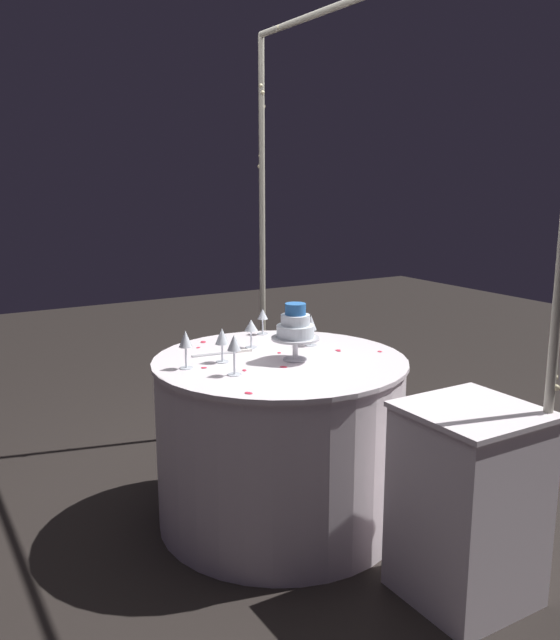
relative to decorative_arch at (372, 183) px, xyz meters
name	(u,v)px	position (x,y,z in m)	size (l,w,h in m)	color
ground_plane	(280,517)	(0.00, -0.51, -1.60)	(12.00, 12.00, 0.00)	black
decorative_arch	(372,183)	(0.00, 0.00, 0.00)	(2.19, 0.06, 2.46)	#B7B29E
main_table	(280,440)	(0.00, -0.51, -1.20)	(1.18, 1.18, 0.80)	white
side_table	(468,504)	(0.90, -0.20, -1.21)	(0.47, 0.47, 0.78)	white
tiered_cake	(295,328)	(0.06, -0.46, -0.64)	(0.22, 0.22, 0.26)	silver
wine_glass_0	(186,341)	(-0.07, -0.94, -0.67)	(0.06, 0.06, 0.17)	silver
wine_glass_1	(234,345)	(0.12, -0.81, -0.66)	(0.06, 0.06, 0.18)	silver
wine_glass_2	(222,338)	(-0.08, -0.76, -0.68)	(0.06, 0.06, 0.16)	silver
wine_glass_3	(251,327)	(-0.25, -0.53, -0.69)	(0.07, 0.07, 0.14)	silver
wine_glass_4	(311,324)	(-0.13, -0.25, -0.69)	(0.06, 0.06, 0.15)	silver
wine_glass_5	(263,316)	(-0.47, -0.33, -0.70)	(0.06, 0.06, 0.14)	silver
cake_knife	(226,353)	(-0.21, -0.68, -0.79)	(0.07, 0.29, 0.01)	silver
rose_petal_0	(279,353)	(-0.09, -0.46, -0.79)	(0.02, 0.02, 0.00)	#E02D47
rose_petal_1	(198,348)	(-0.38, -0.75, -0.79)	(0.02, 0.02, 0.00)	#E02D47
rose_petal_2	(338,350)	(0.01, -0.19, -0.79)	(0.03, 0.02, 0.00)	#E02D47
rose_petal_3	(249,393)	(0.37, -0.87, -0.79)	(0.03, 0.02, 0.00)	#E02D47
rose_petal_4	(244,370)	(0.09, -0.74, -0.79)	(0.03, 0.02, 0.00)	#E02D47
rose_petal_5	(204,368)	(-0.04, -0.88, -0.79)	(0.03, 0.02, 0.00)	#E02D47
rose_petal_6	(380,351)	(0.14, -0.03, -0.79)	(0.03, 0.02, 0.00)	#E02D47
rose_petal_7	(339,351)	(0.03, -0.20, -0.79)	(0.02, 0.02, 0.00)	#E02D47
rose_petal_8	(284,341)	(-0.29, -0.32, -0.79)	(0.03, 0.02, 0.00)	#E02D47
rose_petal_9	(203,342)	(-0.47, -0.68, -0.79)	(0.04, 0.03, 0.00)	#E02D47
rose_petal_10	(284,367)	(0.13, -0.57, -0.79)	(0.04, 0.02, 0.00)	#E02D47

